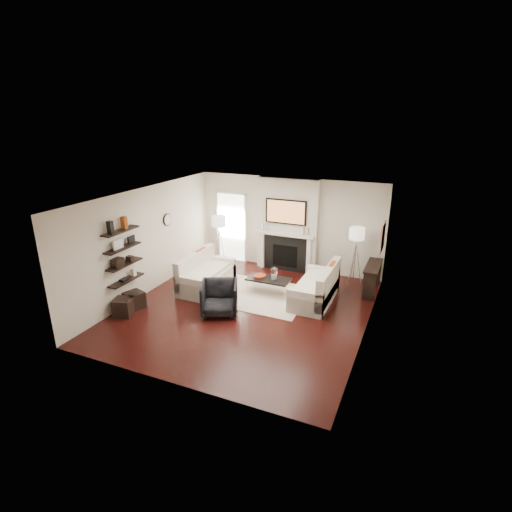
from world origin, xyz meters
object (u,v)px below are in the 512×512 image
at_px(armchair, 219,296).
at_px(ottoman_near, 134,300).
at_px(loveseat_right_base, 314,293).
at_px(lamp_right_shade, 357,233).
at_px(loveseat_left_base, 207,280).
at_px(lamp_left_shade, 219,221).
at_px(coffee_table, 269,279).

height_order(armchair, ottoman_near, armchair).
relative_size(armchair, ottoman_near, 2.08).
relative_size(loveseat_right_base, lamp_right_shade, 4.50).
relative_size(loveseat_left_base, loveseat_right_base, 1.00).
xyz_separation_m(loveseat_left_base, lamp_left_shade, (-0.36, 1.40, 1.24)).
bearing_deg(loveseat_right_base, ottoman_near, -151.48).
xyz_separation_m(coffee_table, lamp_left_shade, (-2.01, 1.11, 1.05)).
relative_size(loveseat_left_base, lamp_right_shade, 4.50).
height_order(coffee_table, armchair, armchair).
relative_size(coffee_table, lamp_left_shade, 2.75).
distance_m(armchair, ottoman_near, 2.08).
bearing_deg(armchair, ottoman_near, 171.92).
xyz_separation_m(loveseat_left_base, lamp_right_shade, (3.54, 1.72, 1.24)).
xyz_separation_m(lamp_right_shade, ottoman_near, (-4.52, -3.44, -1.25)).
bearing_deg(coffee_table, armchair, -114.27).
height_order(lamp_left_shade, lamp_right_shade, same).
height_order(loveseat_left_base, ottoman_near, loveseat_left_base).
bearing_deg(lamp_left_shade, loveseat_right_base, -18.12).
bearing_deg(coffee_table, ottoman_near, -142.45).
bearing_deg(coffee_table, lamp_right_shade, 36.95).
relative_size(loveseat_right_base, lamp_left_shade, 4.50).
bearing_deg(ottoman_near, lamp_right_shade, 37.30).
relative_size(lamp_left_shade, lamp_right_shade, 1.00).
height_order(loveseat_left_base, armchair, armchair).
bearing_deg(lamp_right_shade, coffee_table, -143.05).
bearing_deg(armchair, coffee_table, 41.14).
distance_m(loveseat_left_base, ottoman_near, 1.98).
xyz_separation_m(coffee_table, armchair, (-0.65, -1.43, 0.02)).
relative_size(coffee_table, lamp_right_shade, 2.75).
distance_m(coffee_table, ottoman_near, 3.32).
xyz_separation_m(loveseat_right_base, lamp_right_shade, (0.70, 1.36, 1.24)).
bearing_deg(loveseat_left_base, loveseat_right_base, 7.06).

